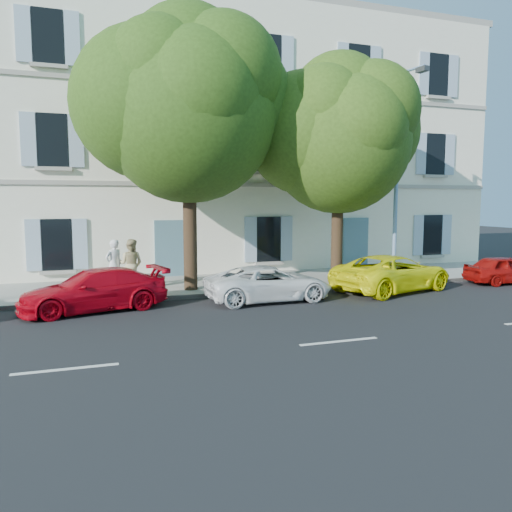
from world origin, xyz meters
name	(u,v)px	position (x,y,z in m)	size (l,w,h in m)	color
ground	(277,307)	(0.00, 0.00, 0.00)	(90.00, 90.00, 0.00)	black
sidewalk	(236,283)	(0.00, 4.45, 0.07)	(36.00, 4.50, 0.15)	#A09E96
kerb	(253,292)	(0.00, 2.28, 0.08)	(36.00, 0.16, 0.16)	#9E998E
building	(202,145)	(0.00, 10.20, 6.00)	(28.00, 7.00, 12.00)	white
car_red_coupe	(94,290)	(-5.36, 1.37, 0.63)	(1.76, 4.34, 1.26)	#BB0514
car_white_coupe	(269,283)	(0.13, 1.07, 0.59)	(1.94, 4.21, 1.17)	white
car_yellow_supercar	(392,273)	(5.02, 1.28, 0.67)	(2.22, 4.82, 1.34)	#FFF80A
car_red_hatchback	(506,270)	(10.30, 1.24, 0.56)	(1.33, 3.31, 1.13)	#9E0C09
tree_left	(188,114)	(-2.05, 3.20, 6.25)	(6.11, 6.11, 9.47)	#3A2819
tree_right	(339,142)	(3.63, 2.96, 5.50)	(5.41, 5.41, 8.34)	#3A2819
street_lamp	(399,164)	(6.17, 2.71, 4.72)	(0.31, 1.72, 8.06)	#7293BF
pedestrian_a	(114,265)	(-4.62, 4.04, 1.05)	(0.65, 0.43, 1.79)	silver
pedestrian_b	(131,264)	(-4.04, 3.96, 1.05)	(0.87, 0.68, 1.80)	tan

